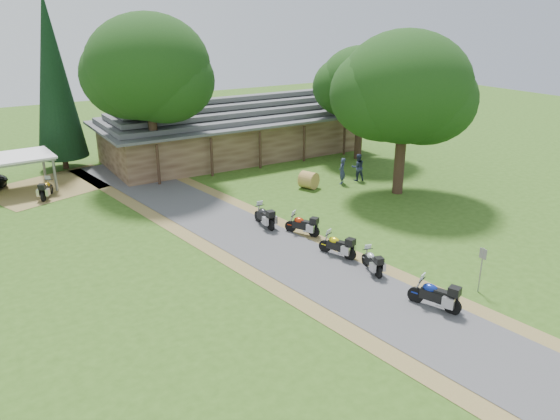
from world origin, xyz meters
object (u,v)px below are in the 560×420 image
motorcycle_row_d (302,224)px  lodge (233,126)px  motorcycle_row_a (435,293)px  motorcycle_row_e (264,215)px  carport (10,174)px  motorcycle_row_b (372,260)px  hay_bale (309,180)px  motorcycle_carport_a (46,188)px  motorcycle_row_c (337,244)px

motorcycle_row_d → lodge: bearing=-43.2°
motorcycle_row_a → motorcycle_row_e: (-1.38, 11.29, -0.03)m
carport → motorcycle_row_d: 20.33m
carport → motorcycle_row_b: (12.58, -21.53, -0.62)m
motorcycle_row_a → hay_bale: motorcycle_row_a is taller
carport → motorcycle_carport_a: carport is taller
carport → motorcycle_row_d: size_ratio=3.03×
motorcycle_row_d → motorcycle_row_e: bearing=0.2°
lodge → carport: lodge is taller
motorcycle_row_e → hay_bale: motorcycle_row_e is taller
lodge → hay_bale: (0.32, -10.53, -1.88)m
motorcycle_row_e → motorcycle_carport_a: bearing=41.3°
motorcycle_row_d → motorcycle_carport_a: 17.25m
motorcycle_row_c → motorcycle_row_e: bearing=-8.6°
motorcycle_row_a → motorcycle_row_c: (-0.31, 6.02, -0.05)m
lodge → carport: (-16.87, -0.87, -1.26)m
motorcycle_carport_a → motorcycle_row_d: bearing=-115.8°
motorcycle_row_c → motorcycle_row_e: size_ratio=0.97×
motorcycle_row_b → motorcycle_row_c: size_ratio=0.91×
motorcycle_row_a → motorcycle_row_e: size_ratio=1.04×
motorcycle_row_b → motorcycle_row_c: 2.21m
motorcycle_row_e → hay_bale: bearing=-51.5°
motorcycle_row_a → motorcycle_row_e: bearing=-14.4°
lodge → motorcycle_row_a: bearing=-99.3°
carport → lodge: bearing=-0.6°
hay_bale → motorcycle_carport_a: bearing=155.2°
motorcycle_row_c → motorcycle_row_d: motorcycle_row_c is taller
motorcycle_row_b → motorcycle_carport_a: motorcycle_carport_a is taller
carport → motorcycle_carport_a: size_ratio=2.93×
motorcycle_row_a → lodge: bearing=-30.7°
carport → motorcycle_row_e: (11.18, -14.08, -0.54)m
motorcycle_row_e → motorcycle_carport_a: (-9.42, 11.55, -0.01)m
motorcycle_row_d → hay_bale: bearing=-65.0°
carport → hay_bale: carport is taller
motorcycle_row_a → motorcycle_carport_a: motorcycle_row_a is taller
motorcycle_row_d → motorcycle_row_c: bearing=150.7°
lodge → motorcycle_row_a: 26.65m
lodge → carport: size_ratio=3.90×
motorcycle_row_b → hay_bale: 12.74m
carport → hay_bale: (17.19, -9.66, -0.62)m
motorcycle_row_e → motorcycle_row_a: bearing=-170.9°
motorcycle_row_a → motorcycle_row_c: bearing=-18.4°
lodge → motorcycle_row_d: 17.74m
motorcycle_row_e → hay_bale: size_ratio=1.66×
motorcycle_row_c → motorcycle_row_e: motorcycle_row_e is taller
lodge → motorcycle_row_a: lodge is taller
carport → motorcycle_row_a: carport is taller
hay_bale → motorcycle_row_e: bearing=-143.6°
motorcycle_row_e → carport: bearing=40.6°
motorcycle_row_b → motorcycle_row_a: bearing=-166.1°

